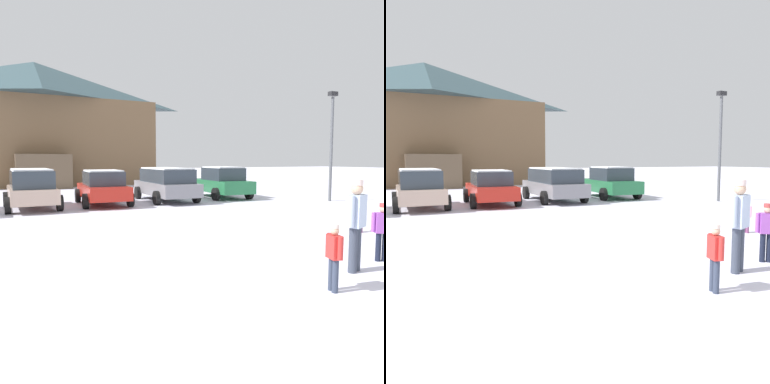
{
  "view_description": "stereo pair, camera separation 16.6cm",
  "coord_description": "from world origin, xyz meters",
  "views": [
    {
      "loc": [
        -5.41,
        -1.41,
        2.03
      ],
      "look_at": [
        -0.13,
        8.96,
        1.01
      ],
      "focal_mm": 35.0,
      "sensor_mm": 36.0,
      "label": 1
    },
    {
      "loc": [
        -5.26,
        -1.48,
        2.03
      ],
      "look_at": [
        -0.13,
        8.96,
        1.01
      ],
      "focal_mm": 35.0,
      "sensor_mm": 36.0,
      "label": 2
    }
  ],
  "objects": [
    {
      "name": "ski_lodge",
      "position": [
        -2.83,
        31.58,
        4.98
      ],
      "size": [
        18.06,
        10.86,
        9.81
      ],
      "color": "brown",
      "rests_on": "ground"
    },
    {
      "name": "parked_grey_wagon",
      "position": [
        1.74,
        15.48,
        0.88
      ],
      "size": [
        2.31,
        4.79,
        1.63
      ],
      "color": "gray",
      "rests_on": "ground"
    },
    {
      "name": "parked_red_sedan",
      "position": [
        -1.39,
        15.34,
        0.79
      ],
      "size": [
        2.28,
        4.33,
        1.56
      ],
      "color": "red",
      "rests_on": "ground"
    },
    {
      "name": "parked_beige_suv",
      "position": [
        -4.36,
        15.25,
        0.89
      ],
      "size": [
        2.11,
        4.1,
        1.65
      ],
      "color": "tan",
      "rests_on": "ground"
    },
    {
      "name": "skier_child_in_purple_jacket",
      "position": [
        1.28,
        3.41,
        0.66
      ],
      "size": [
        0.38,
        0.29,
        1.16
      ],
      "color": "black",
      "rests_on": "ground"
    },
    {
      "name": "lamp_post",
      "position": [
        8.87,
        11.77,
        2.98
      ],
      "size": [
        0.44,
        0.24,
        5.26
      ],
      "color": "#515459",
      "rests_on": "ground"
    },
    {
      "name": "skier_adult_in_blue_parka",
      "position": [
        0.22,
        3.17,
        0.94
      ],
      "size": [
        0.59,
        0.37,
        1.67
      ],
      "color": "#353C4B",
      "rests_on": "ground"
    },
    {
      "name": "skier_child_in_pink_snowsuit",
      "position": [
        3.44,
        5.65,
        0.5
      ],
      "size": [
        0.16,
        0.33,
        0.89
      ],
      "color": "#6E3861",
      "rests_on": "ground"
    },
    {
      "name": "parked_green_coupe",
      "position": [
        5.01,
        15.6,
        0.83
      ],
      "size": [
        2.37,
        4.33,
        1.65
      ],
      "color": "#247042",
      "rests_on": "ground"
    },
    {
      "name": "skier_child_in_red_jacket",
      "position": [
        -0.93,
        2.6,
        0.59
      ],
      "size": [
        0.22,
        0.37,
        1.05
      ],
      "color": "#30384C",
      "rests_on": "ground"
    }
  ]
}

